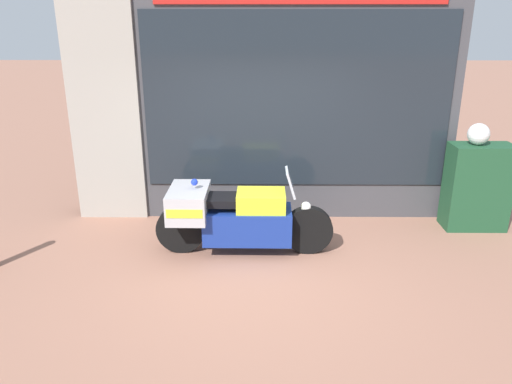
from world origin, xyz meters
TOP-DOWN VIEW (x-y plane):
  - ground_plane at (0.00, 0.00)m, footprint 60.00×60.00m
  - shop_building at (-0.44, 2.00)m, footprint 5.76×0.55m
  - window_display at (0.45, 2.03)m, footprint 4.26×0.30m
  - paramedic_motorcycle at (-0.42, 0.57)m, footprint 2.35×0.81m
  - utility_cabinet at (3.14, 1.43)m, footprint 0.88×0.46m
  - white_helmet at (3.04, 1.44)m, footprint 0.31×0.31m

SIDE VIEW (x-z plane):
  - ground_plane at x=0.00m, z-range 0.00..0.00m
  - window_display at x=0.45m, z-range -0.50..1.42m
  - paramedic_motorcycle at x=-0.42m, z-range -0.05..1.11m
  - utility_cabinet at x=3.14m, z-range 0.00..1.27m
  - white_helmet at x=3.04m, z-range 1.27..1.58m
  - shop_building at x=-0.44m, z-range 0.01..3.55m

